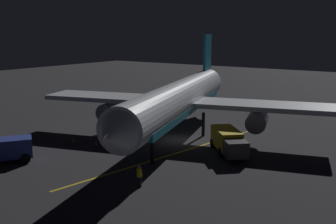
{
  "coord_description": "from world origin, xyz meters",
  "views": [
    {
      "loc": [
        -22.97,
        35.21,
        11.69
      ],
      "look_at": [
        0.0,
        2.0,
        3.5
      ],
      "focal_mm": 42.05,
      "sensor_mm": 36.0,
      "label": 1
    }
  ],
  "objects_px": {
    "traffic_cone_near_right": "(96,143)",
    "traffic_cone_far": "(107,136)",
    "catering_truck": "(228,142)",
    "airliner": "(180,100)",
    "ground_crew_worker": "(139,176)",
    "baggage_truck": "(0,150)",
    "traffic_cone_near_left": "(73,140)",
    "traffic_cone_under_wing": "(120,138)"
  },
  "relations": [
    {
      "from": "traffic_cone_far",
      "to": "traffic_cone_near_left",
      "type": "bearing_deg",
      "value": 60.82
    },
    {
      "from": "traffic_cone_near_left",
      "to": "traffic_cone_far",
      "type": "bearing_deg",
      "value": -119.18
    },
    {
      "from": "traffic_cone_near_right",
      "to": "ground_crew_worker",
      "type": "bearing_deg",
      "value": 149.94
    },
    {
      "from": "traffic_cone_under_wing",
      "to": "traffic_cone_far",
      "type": "xyz_separation_m",
      "value": [
        1.81,
        0.06,
        0.0
      ]
    },
    {
      "from": "traffic_cone_under_wing",
      "to": "traffic_cone_near_right",
      "type": "bearing_deg",
      "value": 72.44
    },
    {
      "from": "airliner",
      "to": "baggage_truck",
      "type": "bearing_deg",
      "value": 61.14
    },
    {
      "from": "traffic_cone_near_left",
      "to": "traffic_cone_under_wing",
      "type": "bearing_deg",
      "value": -137.01
    },
    {
      "from": "airliner",
      "to": "traffic_cone_near_right",
      "type": "relative_size",
      "value": 65.9
    },
    {
      "from": "baggage_truck",
      "to": "traffic_cone_under_wing",
      "type": "xyz_separation_m",
      "value": [
        -4.01,
        -11.82,
        -0.92
      ]
    },
    {
      "from": "baggage_truck",
      "to": "traffic_cone_near_right",
      "type": "xyz_separation_m",
      "value": [
        -3.14,
        -9.05,
        -0.92
      ]
    },
    {
      "from": "ground_crew_worker",
      "to": "traffic_cone_far",
      "type": "distance_m",
      "value": 14.95
    },
    {
      "from": "catering_truck",
      "to": "baggage_truck",
      "type": "bearing_deg",
      "value": 42.23
    },
    {
      "from": "traffic_cone_under_wing",
      "to": "traffic_cone_near_left",
      "type": "bearing_deg",
      "value": 42.99
    },
    {
      "from": "baggage_truck",
      "to": "ground_crew_worker",
      "type": "height_order",
      "value": "baggage_truck"
    },
    {
      "from": "baggage_truck",
      "to": "traffic_cone_near_right",
      "type": "relative_size",
      "value": 11.22
    },
    {
      "from": "airliner",
      "to": "traffic_cone_under_wing",
      "type": "bearing_deg",
      "value": 41.98
    },
    {
      "from": "traffic_cone_near_left",
      "to": "airliner",
      "type": "bearing_deg",
      "value": -137.58
    },
    {
      "from": "traffic_cone_near_left",
      "to": "traffic_cone_far",
      "type": "height_order",
      "value": "same"
    },
    {
      "from": "traffic_cone_near_left",
      "to": "traffic_cone_under_wing",
      "type": "relative_size",
      "value": 1.0
    },
    {
      "from": "ground_crew_worker",
      "to": "traffic_cone_far",
      "type": "height_order",
      "value": "ground_crew_worker"
    },
    {
      "from": "airliner",
      "to": "ground_crew_worker",
      "type": "height_order",
      "value": "airliner"
    },
    {
      "from": "airliner",
      "to": "baggage_truck",
      "type": "xyz_separation_m",
      "value": [
        8.97,
        16.28,
        -3.28
      ]
    },
    {
      "from": "traffic_cone_near_left",
      "to": "traffic_cone_near_right",
      "type": "height_order",
      "value": "same"
    },
    {
      "from": "traffic_cone_near_right",
      "to": "traffic_cone_far",
      "type": "xyz_separation_m",
      "value": [
        0.93,
        -2.72,
        0.0
      ]
    },
    {
      "from": "catering_truck",
      "to": "airliner",
      "type": "bearing_deg",
      "value": -15.46
    },
    {
      "from": "ground_crew_worker",
      "to": "catering_truck",
      "type": "bearing_deg",
      "value": -98.58
    },
    {
      "from": "traffic_cone_far",
      "to": "traffic_cone_near_right",
      "type": "bearing_deg",
      "value": 108.93
    },
    {
      "from": "baggage_truck",
      "to": "traffic_cone_far",
      "type": "xyz_separation_m",
      "value": [
        -2.2,
        -11.76,
        -0.92
      ]
    },
    {
      "from": "catering_truck",
      "to": "traffic_cone_far",
      "type": "relative_size",
      "value": 10.91
    },
    {
      "from": "baggage_truck",
      "to": "ground_crew_worker",
      "type": "distance_m",
      "value": 14.35
    },
    {
      "from": "catering_truck",
      "to": "ground_crew_worker",
      "type": "distance_m",
      "value": 11.81
    },
    {
      "from": "baggage_truck",
      "to": "traffic_cone_far",
      "type": "relative_size",
      "value": 11.22
    },
    {
      "from": "baggage_truck",
      "to": "traffic_cone_near_right",
      "type": "bearing_deg",
      "value": -109.12
    },
    {
      "from": "catering_truck",
      "to": "traffic_cone_under_wing",
      "type": "xyz_separation_m",
      "value": [
        11.83,
        2.56,
        -0.96
      ]
    },
    {
      "from": "baggage_truck",
      "to": "traffic_cone_under_wing",
      "type": "height_order",
      "value": "baggage_truck"
    },
    {
      "from": "airliner",
      "to": "traffic_cone_near_left",
      "type": "height_order",
      "value": "airliner"
    },
    {
      "from": "catering_truck",
      "to": "traffic_cone_near_right",
      "type": "relative_size",
      "value": 10.91
    },
    {
      "from": "ground_crew_worker",
      "to": "traffic_cone_near_left",
      "type": "height_order",
      "value": "ground_crew_worker"
    },
    {
      "from": "airliner",
      "to": "ground_crew_worker",
      "type": "xyz_separation_m",
      "value": [
        -5.11,
        13.58,
        -3.56
      ]
    },
    {
      "from": "baggage_truck",
      "to": "airliner",
      "type": "bearing_deg",
      "value": -118.86
    },
    {
      "from": "traffic_cone_under_wing",
      "to": "ground_crew_worker",
      "type": "bearing_deg",
      "value": 137.87
    },
    {
      "from": "airliner",
      "to": "traffic_cone_near_right",
      "type": "bearing_deg",
      "value": 51.11
    }
  ]
}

